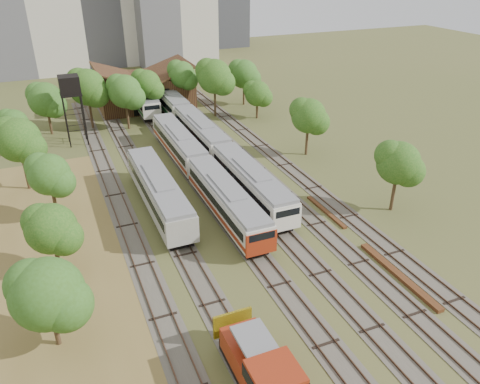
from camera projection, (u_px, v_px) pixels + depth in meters
name	position (u px, v px, depth m)	size (l,w,h in m)	color
ground	(320.00, 302.00, 37.40)	(240.00, 240.00, 0.00)	#475123
dry_grass_patch	(75.00, 299.00, 37.73)	(14.00, 60.00, 0.04)	brown
tracks	(208.00, 178.00, 57.61)	(24.60, 80.00, 0.19)	#4C473D
railcar_red_set	(200.00, 169.00, 55.42)	(3.00, 34.58, 3.71)	black
railcar_green_set	(201.00, 133.00, 66.16)	(3.07, 52.08, 3.80)	black
railcar_rear	(142.00, 99.00, 81.59)	(2.98, 16.08, 3.68)	black
shunter_locomotive	(262.00, 373.00, 28.82)	(2.94, 8.10, 3.84)	black
old_grey_coach	(159.00, 192.00, 49.84)	(3.15, 18.00, 3.90)	black
water_tower	(70.00, 87.00, 64.41)	(2.83, 2.83, 9.83)	black
rail_pile_near	(399.00, 275.00, 40.25)	(0.66, 9.95, 0.33)	#573119
rail_pile_far	(326.00, 212.00, 50.11)	(0.45, 7.27, 0.24)	#573119
maintenance_shed	(144.00, 90.00, 83.16)	(16.45, 11.55, 7.58)	#321812
tree_band_left	(33.00, 223.00, 38.63)	(7.56, 55.91, 8.62)	#382616
tree_band_far	(152.00, 84.00, 74.75)	(38.30, 10.60, 9.52)	#382616
tree_band_right	(316.00, 121.00, 61.17)	(5.26, 38.41, 7.85)	#382616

